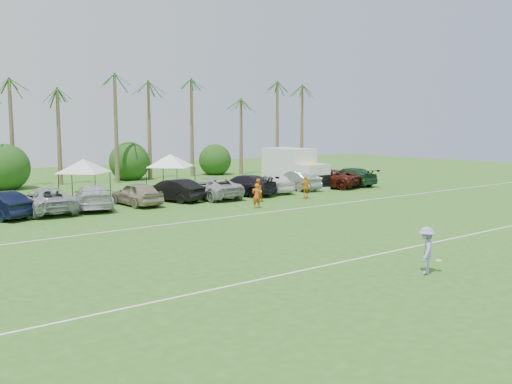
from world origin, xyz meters
TOP-DOWN VIEW (x-y plane):
  - ground at (0.00, 0.00)m, footprint 120.00×120.00m
  - field_lines at (0.00, 8.00)m, footprint 80.00×12.10m
  - palm_tree_4 at (-4.00, 38.00)m, footprint 2.40×2.40m
  - palm_tree_5 at (0.00, 38.00)m, footprint 2.40×2.40m
  - palm_tree_6 at (4.00, 38.00)m, footprint 2.40×2.40m
  - palm_tree_7 at (8.00, 38.00)m, footprint 2.40×2.40m
  - palm_tree_8 at (13.00, 38.00)m, footprint 2.40×2.40m
  - palm_tree_9 at (18.00, 38.00)m, footprint 2.40×2.40m
  - palm_tree_10 at (23.00, 38.00)m, footprint 2.40×2.40m
  - palm_tree_11 at (27.00, 38.00)m, footprint 2.40×2.40m
  - bush_tree_1 at (-6.00, 39.00)m, footprint 4.00×4.00m
  - bush_tree_2 at (6.00, 39.00)m, footprint 4.00×4.00m
  - bush_tree_3 at (16.00, 39.00)m, footprint 4.00×4.00m
  - sideline_player_a at (4.17, 15.84)m, footprint 0.68×0.54m
  - sideline_player_b at (6.13, 18.21)m, footprint 0.89×0.74m
  - sideline_player_c at (9.97, 17.29)m, footprint 1.07×0.62m
  - box_truck at (14.67, 23.83)m, footprint 2.80×6.70m
  - canopy_tent_left at (-3.27, 26.88)m, footprint 4.34×4.34m
  - canopy_tent_right at (4.17, 27.32)m, footprint 4.47×4.47m
  - market_umbrella at (14.43, 21.45)m, footprint 2.18×2.18m
  - frisbee_player at (-1.04, -1.13)m, footprint 1.38×1.18m
  - parked_car_2 at (-7.54, 22.27)m, footprint 3.08×5.97m
  - parked_car_3 at (-4.54, 22.13)m, footprint 3.78×5.97m
  - parked_car_4 at (-1.54, 21.88)m, footprint 2.16×4.83m
  - parked_car_5 at (1.46, 22.22)m, footprint 3.15×5.18m
  - parked_car_6 at (4.46, 21.84)m, footprint 2.75×5.83m
  - parked_car_7 at (7.46, 21.82)m, footprint 4.01×5.99m
  - parked_car_8 at (10.46, 21.81)m, footprint 2.71×4.99m
  - parked_car_9 at (13.46, 22.12)m, footprint 2.37×5.08m
  - parked_car_10 at (16.46, 21.69)m, footprint 4.48×6.36m
  - parked_car_11 at (19.46, 21.72)m, footprint 2.45×5.63m

SIDE VIEW (x-z plane):
  - ground at x=0.00m, z-range 0.00..0.00m
  - field_lines at x=0.00m, z-range 0.00..0.01m
  - parked_car_2 at x=-7.54m, z-range 0.00..1.61m
  - parked_car_3 at x=-4.54m, z-range 0.00..1.61m
  - parked_car_4 at x=-1.54m, z-range 0.00..1.61m
  - parked_car_5 at x=1.46m, z-range 0.00..1.61m
  - parked_car_6 at x=4.46m, z-range 0.00..1.61m
  - parked_car_7 at x=7.46m, z-range 0.00..1.61m
  - parked_car_8 at x=10.46m, z-range 0.00..1.61m
  - parked_car_9 at x=13.46m, z-range 0.00..1.61m
  - parked_car_10 at x=16.46m, z-range 0.00..1.61m
  - parked_car_11 at x=19.46m, z-range 0.00..1.61m
  - sideline_player_a at x=4.17m, z-range 0.00..1.65m
  - sideline_player_b at x=6.13m, z-range 0.00..1.65m
  - sideline_player_c at x=9.97m, z-range 0.00..1.72m
  - frisbee_player at x=-1.04m, z-range 0.00..1.77m
  - bush_tree_1 at x=-6.00m, z-range -0.20..3.80m
  - bush_tree_2 at x=6.00m, z-range -0.20..3.80m
  - bush_tree_3 at x=16.00m, z-range -0.20..3.80m
  - box_truck at x=14.67m, z-range 0.12..3.52m
  - market_umbrella at x=14.43m, z-range 0.96..3.39m
  - canopy_tent_left at x=-3.27m, z-range 1.25..4.77m
  - canopy_tent_right at x=4.17m, z-range 1.29..4.92m
  - palm_tree_4 at x=-4.00m, z-range 3.03..11.93m
  - palm_tree_8 at x=13.00m, z-range 3.03..11.93m
  - palm_tree_5 at x=0.00m, z-range 3.40..13.30m
  - palm_tree_9 at x=18.00m, z-range 3.40..13.30m
  - palm_tree_6 at x=4.00m, z-range 3.76..14.66m
  - palm_tree_10 at x=23.00m, z-range 3.76..14.66m
  - palm_tree_7 at x=8.00m, z-range 4.11..16.01m
  - palm_tree_11 at x=27.00m, z-range 4.11..16.01m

